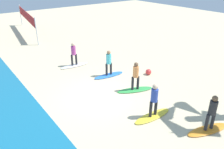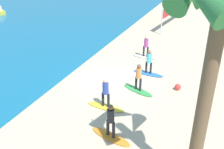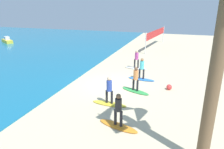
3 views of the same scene
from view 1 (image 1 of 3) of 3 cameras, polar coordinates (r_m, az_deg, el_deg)
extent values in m
plane|color=beige|center=(12.30, -3.03, -5.45)|extent=(60.00, 60.00, 0.00)
ellipsoid|color=orange|center=(10.70, 23.33, -12.83)|extent=(1.09, 2.17, 0.09)
cylinder|color=#232328|center=(10.35, 23.09, -11.19)|extent=(0.14, 0.14, 0.78)
cylinder|color=#232328|center=(10.55, 24.37, -10.69)|extent=(0.14, 0.14, 0.78)
cylinder|color=#262628|center=(10.08, 24.43, -7.70)|extent=(0.32, 0.32, 0.62)
sphere|color=brown|center=(9.86, 24.88, -5.59)|extent=(0.24, 0.24, 0.24)
ellipsoid|color=yellow|center=(10.82, 10.32, -10.41)|extent=(0.66, 2.12, 0.09)
cylinder|color=#232328|center=(10.48, 9.87, -8.78)|extent=(0.14, 0.14, 0.78)
cylinder|color=#232328|center=(10.67, 11.13, -8.20)|extent=(0.14, 0.14, 0.78)
cylinder|color=#334CAD|center=(10.20, 10.81, -5.22)|extent=(0.32, 0.32, 0.62)
sphere|color=beige|center=(10.00, 11.01, -3.09)|extent=(0.24, 0.24, 0.24)
ellipsoid|color=green|center=(12.84, 5.88, -3.90)|extent=(1.30, 2.16, 0.09)
cylinder|color=#232328|center=(12.59, 5.29, -2.27)|extent=(0.14, 0.14, 0.78)
cylinder|color=#232328|center=(12.69, 6.64, -2.09)|extent=(0.14, 0.14, 0.78)
cylinder|color=#E58C4C|center=(12.33, 6.11, 0.70)|extent=(0.32, 0.32, 0.62)
sphere|color=brown|center=(12.16, 6.21, 2.55)|extent=(0.24, 0.24, 0.24)
ellipsoid|color=blue|center=(14.49, -0.82, -0.18)|extent=(0.79, 2.15, 0.09)
cylinder|color=#232328|center=(14.24, -1.38, 1.25)|extent=(0.14, 0.14, 0.78)
cylinder|color=#232328|center=(14.39, -0.27, 1.52)|extent=(0.14, 0.14, 0.78)
cylinder|color=#4CC6D1|center=(14.04, -0.84, 4.00)|extent=(0.32, 0.32, 0.62)
sphere|color=#9E704C|center=(13.89, -0.85, 5.65)|extent=(0.24, 0.24, 0.24)
ellipsoid|color=white|center=(16.20, -9.55, 2.30)|extent=(0.71, 2.14, 0.09)
cylinder|color=#232328|center=(15.98, -10.18, 3.61)|extent=(0.14, 0.14, 0.78)
cylinder|color=#232328|center=(16.10, -9.14, 3.85)|extent=(0.14, 0.14, 0.78)
cylinder|color=#B74293|center=(15.80, -9.84, 6.09)|extent=(0.32, 0.32, 0.62)
sphere|color=beige|center=(15.67, -9.96, 7.58)|extent=(0.24, 0.24, 0.24)
cylinder|color=silver|center=(21.37, -18.74, 10.38)|extent=(0.10, 0.10, 2.50)
cylinder|color=silver|center=(30.10, -22.34, 13.89)|extent=(0.10, 0.10, 2.50)
cube|color=red|center=(25.59, -21.06, 13.85)|extent=(8.91, 1.30, 0.90)
sphere|color=#E53838|center=(14.82, 9.31, 0.66)|extent=(0.38, 0.38, 0.38)
camera|label=2|loc=(12.58, 80.06, 11.72)|focal=41.60mm
camera|label=3|loc=(11.45, 77.62, 2.05)|focal=33.58mm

